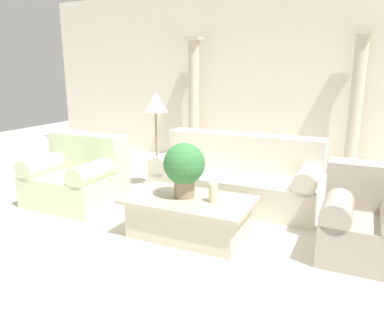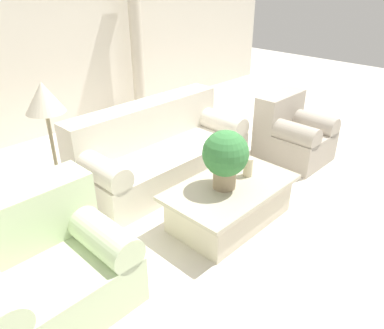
# 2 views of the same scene
# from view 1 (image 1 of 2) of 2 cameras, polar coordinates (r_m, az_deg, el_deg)

# --- Properties ---
(ground_plane) EXTENTS (16.00, 16.00, 0.00)m
(ground_plane) POSITION_cam_1_polar(r_m,az_deg,el_deg) (4.49, 3.31, -8.75)
(ground_plane) COLOR silver
(wall_back) EXTENTS (10.00, 0.06, 3.20)m
(wall_back) POSITION_cam_1_polar(r_m,az_deg,el_deg) (7.08, 13.05, 12.68)
(wall_back) COLOR silver
(wall_back) RESTS_ON ground_plane
(sofa_long) EXTENTS (2.16, 0.95, 0.90)m
(sofa_long) POSITION_cam_1_polar(r_m,az_deg,el_deg) (5.06, 6.97, -1.84)
(sofa_long) COLOR beige
(sofa_long) RESTS_ON ground_plane
(loveseat) EXTENTS (1.12, 0.95, 0.90)m
(loveseat) POSITION_cam_1_polar(r_m,az_deg,el_deg) (5.27, -16.93, -1.57)
(loveseat) COLOR beige
(loveseat) RESTS_ON ground_plane
(coffee_table) EXTENTS (1.35, 0.79, 0.42)m
(coffee_table) POSITION_cam_1_polar(r_m,az_deg,el_deg) (4.07, -0.43, -7.91)
(coffee_table) COLOR beige
(coffee_table) RESTS_ON ground_plane
(potted_plant) EXTENTS (0.45, 0.45, 0.59)m
(potted_plant) POSITION_cam_1_polar(r_m,az_deg,el_deg) (3.96, -1.20, -0.24)
(potted_plant) COLOR #937F60
(potted_plant) RESTS_ON coffee_table
(pillar_candle) EXTENTS (0.10, 0.10, 0.20)m
(pillar_candle) POSITION_cam_1_polar(r_m,az_deg,el_deg) (3.86, 3.27, -4.32)
(pillar_candle) COLOR beige
(pillar_candle) RESTS_ON coffee_table
(floor_lamp) EXTENTS (0.36, 0.36, 1.44)m
(floor_lamp) POSITION_cam_1_polar(r_m,az_deg,el_deg) (5.47, -5.57, 8.63)
(floor_lamp) COLOR gray
(floor_lamp) RESTS_ON ground_plane
(column_left) EXTENTS (0.29, 0.29, 2.34)m
(column_left) POSITION_cam_1_polar(r_m,az_deg,el_deg) (7.32, 0.29, 9.92)
(column_left) COLOR beige
(column_left) RESTS_ON ground_plane
(column_right) EXTENTS (0.29, 0.29, 2.34)m
(column_right) POSITION_cam_1_polar(r_m,az_deg,el_deg) (6.65, 23.68, 8.30)
(column_right) COLOR beige
(column_right) RESTS_ON ground_plane
(armchair) EXTENTS (0.78, 0.86, 0.87)m
(armchair) POSITION_cam_1_polar(r_m,az_deg,el_deg) (3.98, 24.94, -7.50)
(armchair) COLOR #ADA393
(armchair) RESTS_ON ground_plane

